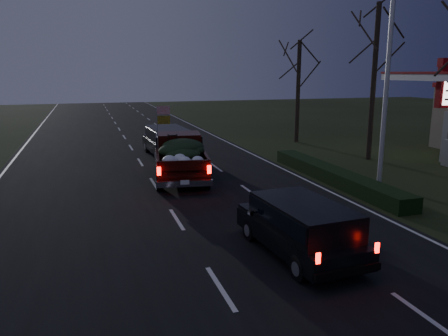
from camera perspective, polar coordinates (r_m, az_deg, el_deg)
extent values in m
plane|color=black|center=(14.84, -6.20, -6.74)|extent=(120.00, 120.00, 0.00)
cube|color=black|center=(14.84, -6.20, -6.70)|extent=(14.00, 120.00, 0.02)
cube|color=black|center=(20.29, 14.09, -0.93)|extent=(1.00, 10.00, 0.60)
cylinder|color=silver|center=(19.93, 20.51, 10.63)|extent=(0.20, 0.20, 9.00)
cube|color=gray|center=(26.71, 27.13, 3.61)|extent=(0.40, 0.40, 2.80)
cylinder|color=black|center=(25.73, 18.94, 10.41)|extent=(0.28, 0.28, 8.50)
cylinder|color=black|center=(31.21, 9.64, 9.75)|extent=(0.28, 0.28, 7.00)
cube|color=black|center=(20.37, -5.75, 0.48)|extent=(3.02, 5.79, 0.61)
cube|color=black|center=(21.20, -5.95, 3.22)|extent=(2.29, 2.06, 0.99)
cube|color=black|center=(21.18, -5.95, 3.52)|extent=(2.38, 1.96, 0.61)
cube|color=black|center=(18.90, -5.52, 0.58)|extent=(2.49, 3.37, 0.07)
ellipsoid|color=black|center=(19.35, -5.49, 2.35)|extent=(2.05, 2.23, 0.66)
cylinder|color=gray|center=(20.08, -8.69, 4.86)|extent=(0.04, 0.04, 2.21)
cube|color=red|center=(19.99, -7.91, 7.50)|extent=(0.57, 0.11, 0.38)
cube|color=gold|center=(20.03, -7.87, 6.24)|extent=(0.57, 0.11, 0.38)
cube|color=black|center=(26.02, -7.47, 2.95)|extent=(2.27, 4.93, 0.60)
cube|color=black|center=(25.67, -7.38, 4.37)|extent=(2.08, 3.62, 0.80)
cube|color=black|center=(25.66, -7.38, 4.55)|extent=(2.18, 3.52, 0.48)
cube|color=black|center=(12.08, 9.68, -8.61)|extent=(2.07, 4.38, 0.53)
cube|color=black|center=(11.70, 10.35, -6.20)|extent=(1.88, 3.22, 0.71)
cube|color=black|center=(11.68, 10.36, -5.87)|extent=(1.97, 3.13, 0.43)
cube|color=black|center=(12.15, 3.47, -5.85)|extent=(0.10, 0.20, 0.14)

